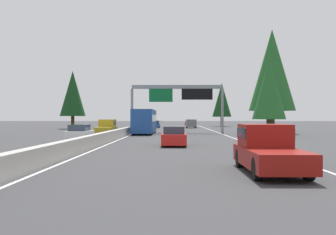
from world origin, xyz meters
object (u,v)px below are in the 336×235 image
object	(u,v)px
pickup_mid_right	(268,149)
bus_far_left	(145,120)
minivan_distant_a	(191,123)
conifer_right_far	(222,100)
sedan_distant_b	(174,137)
conifer_left_mid	(73,94)
oncoming_far	(107,127)
sign_gantry_overhead	(178,95)
sedan_near_center	(155,124)
oncoming_near	(80,133)
sedan_far_center	(188,123)
conifer_right_mid	(272,70)
conifer_right_near	(269,90)

from	to	relation	value
pickup_mid_right	bus_far_left	xyz separation A→B (m)	(36.94, 7.53, 0.80)
minivan_distant_a	bus_far_left	world-z (taller)	bus_far_left
conifer_right_far	pickup_mid_right	bearing A→B (deg)	174.70
sedan_distant_b	conifer_left_mid	distance (m)	48.49
oncoming_far	conifer_left_mid	xyz separation A→B (m)	(25.00, 10.42, 5.56)
pickup_mid_right	minivan_distant_a	distance (m)	65.09
bus_far_left	conifer_left_mid	xyz separation A→B (m)	(21.95, 14.86, 4.76)
sign_gantry_overhead	conifer_left_mid	bearing A→B (deg)	45.04
minivan_distant_a	conifer_left_mid	xyz separation A→B (m)	(-6.21, 22.02, 5.52)
pickup_mid_right	sedan_near_center	xyz separation A→B (m)	(65.84, 7.49, -0.23)
sign_gantry_overhead	oncoming_near	world-z (taller)	sign_gantry_overhead
minivan_distant_a	sedan_near_center	distance (m)	7.16
sign_gantry_overhead	pickup_mid_right	xyz separation A→B (m)	(-39.65, -3.13, -4.27)
pickup_mid_right	oncoming_near	size ratio (longest dim) A/B	1.27
sedan_near_center	oncoming_near	bearing A→B (deg)	174.01
pickup_mid_right	bus_far_left	size ratio (longest dim) A/B	0.49
sedan_far_center	conifer_right_far	distance (m)	15.08
bus_far_left	conifer_right_far	bearing A→B (deg)	-19.35
conifer_right_mid	bus_far_left	bearing A→B (deg)	91.82
sedan_far_center	conifer_right_near	distance (m)	61.42
oncoming_near	conifer_right_mid	distance (m)	28.11
oncoming_far	conifer_right_near	distance (m)	19.82
sign_gantry_overhead	conifer_right_far	bearing A→B (deg)	-14.81
sign_gantry_overhead	sedan_near_center	world-z (taller)	sign_gantry_overhead
minivan_distant_a	conifer_right_near	bearing A→B (deg)	-167.88
conifer_left_mid	minivan_distant_a	bearing A→B (deg)	-74.26
oncoming_near	minivan_distant_a	bearing A→B (deg)	165.03
conifer_left_mid	sedan_near_center	bearing A→B (deg)	-64.97
sedan_near_center	conifer_right_near	size ratio (longest dim) A/B	0.51
sign_gantry_overhead	sedan_far_center	distance (m)	51.98
oncoming_far	sedan_near_center	bearing A→B (deg)	172.01
minivan_distant_a	pickup_mid_right	bearing A→B (deg)	-179.67
bus_far_left	minivan_distant_a	bearing A→B (deg)	-14.26
pickup_mid_right	sedan_near_center	world-z (taller)	pickup_mid_right
conifer_right_mid	conifer_left_mid	xyz separation A→B (m)	(21.42, 31.47, -1.82)
sign_gantry_overhead	oncoming_near	distance (m)	21.44
sedan_near_center	conifer_right_far	size ratio (longest dim) A/B	0.43
pickup_mid_right	conifer_right_mid	xyz separation A→B (m)	(37.46, -9.07, 7.38)
sign_gantry_overhead	bus_far_left	size ratio (longest dim) A/B	1.10
conifer_left_mid	sedan_far_center	bearing A→B (deg)	-34.63
sedan_far_center	conifer_right_mid	world-z (taller)	conifer_right_mid
sedan_far_center	oncoming_near	size ratio (longest dim) A/B	1.00
pickup_mid_right	minivan_distant_a	size ratio (longest dim) A/B	1.12
conifer_right_far	sedan_near_center	bearing A→B (deg)	132.28
conifer_right_near	sign_gantry_overhead	bearing A→B (deg)	48.04
pickup_mid_right	oncoming_near	distance (m)	24.09
pickup_mid_right	conifer_left_mid	distance (m)	63.24
sign_gantry_overhead	sedan_far_center	bearing A→B (deg)	-3.48
sign_gantry_overhead	conifer_right_far	xyz separation A→B (m)	(39.70, -10.49, 0.96)
sign_gantry_overhead	sedan_near_center	bearing A→B (deg)	9.46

